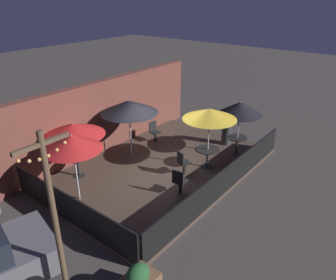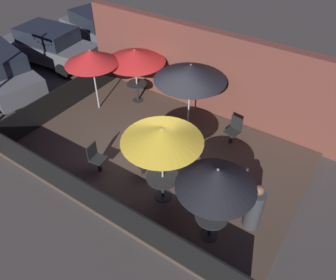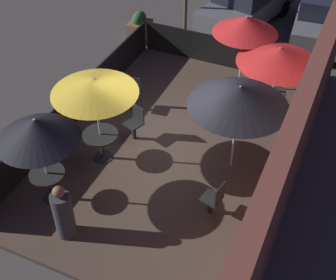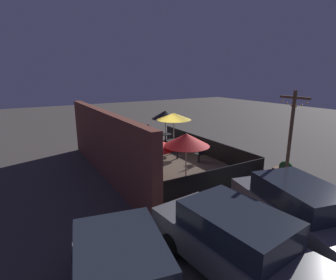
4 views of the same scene
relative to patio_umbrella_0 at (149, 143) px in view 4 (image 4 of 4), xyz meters
The scene contains 22 objects.
ground_plane 3.59m from the patio_umbrella_0, 39.44° to the right, with size 60.00×60.00×0.00m, color #423D3A.
patio_deck 3.56m from the patio_umbrella_0, 39.44° to the right, with size 8.35×5.48×0.12m.
building_wall 2.60m from the patio_umbrella_0, 24.10° to the left, with size 9.95×0.36×2.99m.
fence_front 5.35m from the patio_umbrella_0, 63.14° to the right, with size 8.15×0.05×0.95m.
fence_side_left 2.95m from the patio_umbrella_0, 132.95° to the right, with size 0.05×5.28×0.95m.
patio_umbrella_0 is the anchor object (origin of this frame).
patio_umbrella_1 6.17m from the patio_umbrella_0, 36.13° to the right, with size 1.70×1.70×2.24m.
patio_umbrella_2 4.71m from the patio_umbrella_0, 43.90° to the right, with size 1.94×1.94×2.32m.
patio_umbrella_3 2.40m from the patio_umbrella_0, ahead, with size 2.22×2.22×2.30m.
patio_umbrella_4 1.46m from the patio_umbrella_0, 127.71° to the right, with size 1.78×1.78×2.23m.
dining_table_0 1.25m from the patio_umbrella_0, ahead, with size 0.72×0.72×0.73m.
dining_table_1 6.28m from the patio_umbrella_0, 36.13° to the right, with size 0.77×0.77×0.77m.
dining_table_2 4.85m from the patio_umbrella_0, 43.90° to the right, with size 0.85×0.85×0.75m.
patio_chair_0 4.17m from the patio_umbrella_0, ahead, with size 0.47×0.47×0.90m.
patio_chair_1 3.95m from the patio_umbrella_0, 69.87° to the right, with size 0.44×0.44×0.92m.
patio_chair_2 3.94m from the patio_umbrella_0, 50.40° to the right, with size 0.52×0.52×0.93m.
patron_0 6.43m from the patio_umbrella_0, 26.15° to the right, with size 0.56×0.56×1.37m.
planter_box 5.89m from the patio_umbrella_0, 115.28° to the right, with size 0.87×0.61×1.00m.
light_post 5.11m from the patio_umbrella_0, 130.82° to the right, with size 1.10×0.12×4.00m.
parked_car_0 5.53m from the patio_umbrella_0, 156.42° to the right, with size 4.60×2.65×1.62m.
parked_car_1 5.28m from the patio_umbrella_0, behind, with size 4.46×2.10×1.62m.
parked_car_2 5.82m from the patio_umbrella_0, 147.98° to the left, with size 4.11×2.43×1.62m.
Camera 4 is at (-11.14, 6.29, 4.52)m, focal length 28.00 mm.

